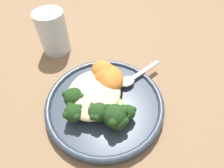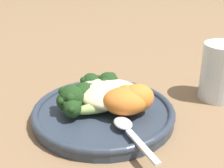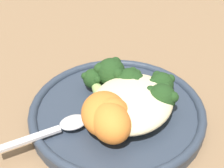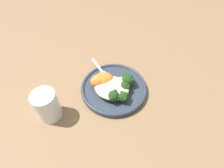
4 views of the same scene
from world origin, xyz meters
The scene contains 16 objects.
ground_plane centered at (0.00, 0.00, 0.00)m, with size 4.00×4.00×0.00m, color #846647.
plate centered at (0.00, 0.00, 0.01)m, with size 0.23×0.23×0.02m.
quinoa_mound centered at (0.00, 0.02, 0.04)m, with size 0.12×0.10×0.03m, color beige.
broccoli_stalk_0 centered at (-0.01, 0.04, 0.04)m, with size 0.08×0.10×0.04m.
broccoli_stalk_1 centered at (-0.03, 0.03, 0.04)m, with size 0.11×0.08×0.03m.
broccoli_stalk_2 centered at (-0.02, 0.03, 0.03)m, with size 0.11×0.08×0.03m.
broccoli_stalk_3 centered at (-0.02, 0.00, 0.04)m, with size 0.11×0.04×0.03m.
broccoli_stalk_4 centered at (-0.03, 0.01, 0.04)m, with size 0.09×0.03×0.03m.
broccoli_stalk_5 centered at (-0.03, -0.02, 0.04)m, with size 0.11×0.07×0.04m.
broccoli_stalk_6 centered at (-0.04, -0.03, 0.04)m, with size 0.09×0.06×0.03m.
broccoli_stalk_7 centered at (-0.01, -0.04, 0.03)m, with size 0.08×0.08×0.03m.
sweet_potato_chunk_0 centered at (0.05, 0.01, 0.04)m, with size 0.06×0.05×0.04m, color orange.
sweet_potato_chunk_1 centered at (0.04, 0.00, 0.04)m, with size 0.07×0.06×0.04m, color orange.
sweet_potato_chunk_2 centered at (0.04, 0.01, 0.04)m, with size 0.05×0.04×0.04m, color orange.
spoon centered at (0.06, -0.05, 0.03)m, with size 0.10×0.09×0.01m.
water_glass centered at (0.15, 0.17, 0.05)m, with size 0.07×0.07×0.10m, color silver.
Camera 1 is at (-0.19, -0.05, 0.30)m, focal length 28.00 mm.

